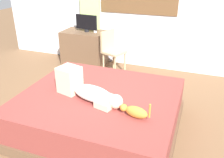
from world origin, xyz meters
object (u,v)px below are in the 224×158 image
Objects in this scene: cat at (135,112)px; desk at (84,48)px; cup at (95,31)px; bed at (100,112)px; chair_by_desk at (112,49)px; tv_monitor at (86,23)px; person_lying at (87,89)px.

cat is 0.40× the size of desk.
cat is 2.96m from desk.
cup is (-1.51, 2.36, 0.20)m from cat.
cat is 4.30× the size of cup.
bed is 2.31m from cup.
chair_by_desk is (0.71, -0.23, 0.14)m from desk.
desk is at bearing -179.83° from cup.
cat is 2.93m from tv_monitor.
chair_by_desk is at bearing -19.67° from tv_monitor.
cup is 0.57m from chair_by_desk.
cat is 2.81m from cup.
cat is 0.74× the size of tv_monitor.
tv_monitor is 0.56× the size of chair_by_desk.
person_lying is at bearing -62.86° from desk.
desk is at bearing 121.01° from bed.
tv_monitor reaches higher than person_lying.
person_lying is 2.31m from cup.
tv_monitor reaches higher than desk.
person_lying is at bearing -64.45° from tv_monitor.
person_lying reaches higher than cup.
bed is 0.73m from cat.
person_lying is (-0.12, -0.12, 0.37)m from bed.
desk is at bearing 180.00° from tv_monitor.
person_lying is 11.36× the size of cup.
cat reaches higher than bed.
person_lying is at bearing 163.08° from cat.
desk is 0.49m from cup.
desk is at bearing 117.14° from person_lying.
tv_monitor is at bearing 115.55° from person_lying.
bed is 5.71× the size of cat.
desk reaches higher than cat.
bed is at bearing -58.99° from desk.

